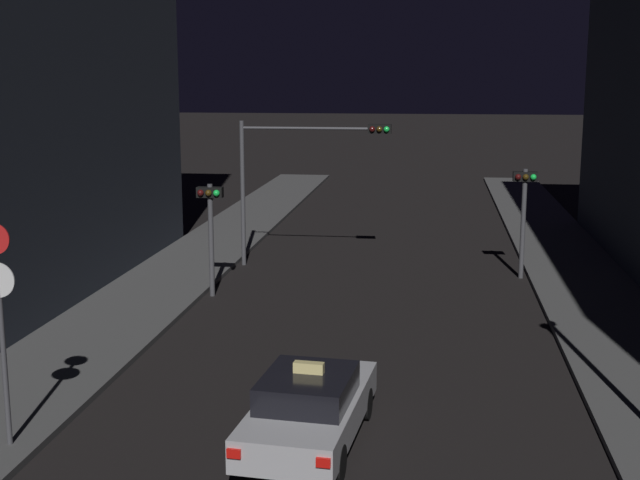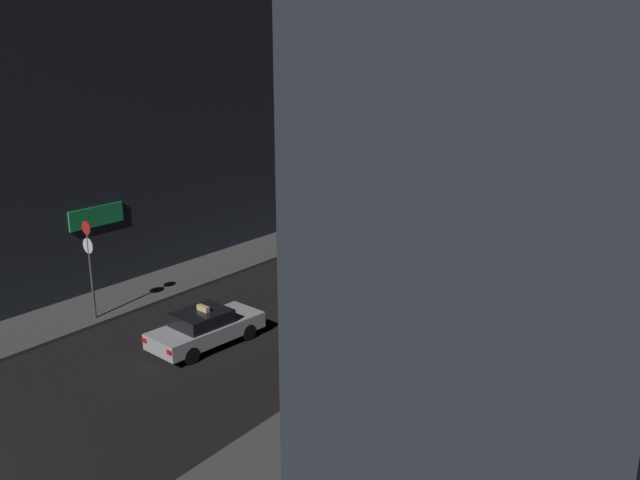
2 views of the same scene
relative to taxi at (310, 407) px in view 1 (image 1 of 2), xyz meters
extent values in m
cube|color=#4C4C4C|center=(-6.52, 14.75, -0.66)|extent=(3.33, 54.97, 0.15)
cube|color=#4C4C4C|center=(7.11, 14.75, -0.66)|extent=(3.33, 54.97, 0.15)
cube|color=#B7B7BC|center=(0.00, 0.05, -0.12)|extent=(2.19, 4.55, 0.60)
cube|color=black|center=(-0.01, -0.15, 0.43)|extent=(1.76, 2.12, 0.50)
cube|color=red|center=(-0.94, -2.09, -0.02)|extent=(0.24, 0.08, 0.16)
cube|color=red|center=(0.55, -2.23, -0.02)|extent=(0.24, 0.08, 0.16)
cylinder|color=black|center=(-0.67, 1.48, -0.42)|extent=(0.28, 0.66, 0.64)
cylinder|color=black|center=(0.93, 1.33, -0.42)|extent=(0.28, 0.66, 0.64)
cylinder|color=black|center=(-0.92, -1.24, -0.42)|extent=(0.28, 0.66, 0.64)
cylinder|color=black|center=(0.68, -1.38, -0.42)|extent=(0.28, 0.66, 0.64)
cube|color=#F4E08C|center=(0.00, -0.05, 0.78)|extent=(0.57, 0.23, 0.20)
cylinder|color=#47474C|center=(-4.60, 14.89, 1.87)|extent=(0.16, 0.16, 5.21)
cylinder|color=#47474C|center=(-2.16, 14.89, 4.23)|extent=(4.88, 0.10, 0.10)
cube|color=black|center=(0.28, 14.89, 4.23)|extent=(0.80, 0.28, 0.32)
sphere|color=#3F0C0C|center=(0.03, 14.71, 4.23)|extent=(0.20, 0.20, 0.20)
sphere|color=#3F2D0C|center=(0.28, 14.71, 4.23)|extent=(0.20, 0.20, 0.20)
sphere|color=#19E54C|center=(0.53, 14.71, 4.23)|extent=(0.20, 0.20, 0.20)
cylinder|color=#47474C|center=(-4.60, 10.40, 1.03)|extent=(0.16, 0.16, 3.52)
cube|color=black|center=(-4.60, 10.40, 2.54)|extent=(0.80, 0.28, 0.32)
sphere|color=#3F0C0C|center=(-4.85, 10.23, 2.54)|extent=(0.20, 0.20, 0.20)
sphere|color=#3F2D0C|center=(-4.60, 10.23, 2.54)|extent=(0.20, 0.20, 0.20)
sphere|color=#19E54C|center=(-4.36, 10.23, 2.54)|extent=(0.20, 0.20, 0.20)
cylinder|color=#47474C|center=(5.20, 14.13, 1.13)|extent=(0.16, 0.16, 3.73)
cube|color=black|center=(5.20, 14.13, 2.74)|extent=(0.80, 0.28, 0.32)
sphere|color=#3F0C0C|center=(4.95, 13.96, 2.74)|extent=(0.20, 0.20, 0.20)
sphere|color=#3F2D0C|center=(5.20, 13.96, 2.74)|extent=(0.20, 0.20, 0.20)
sphere|color=#19E54C|center=(5.44, 13.96, 2.74)|extent=(0.20, 0.20, 0.20)
cylinder|color=#47474C|center=(-5.41, -1.04, 1.40)|extent=(0.10, 0.10, 3.98)
camera|label=1|loc=(2.18, -14.79, 6.06)|focal=47.89mm
camera|label=2|loc=(16.96, -15.68, 9.83)|focal=36.70mm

